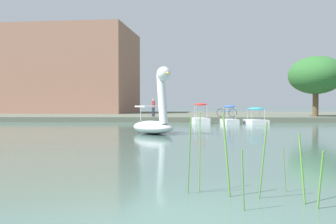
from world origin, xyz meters
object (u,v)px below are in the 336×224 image
at_px(pedal_boat_cyan, 256,119).
at_px(parked_van, 81,105).
at_px(tree_broadleaf_right, 316,75).
at_px(bicycle_parked, 227,113).
at_px(pedal_boat_red, 201,118).
at_px(pedal_boat_blue, 229,118).
at_px(person_on_path, 153,107).
at_px(swan_boat, 155,119).

relative_size(pedal_boat_cyan, parked_van, 0.50).
bearing_deg(tree_broadleaf_right, bicycle_parked, -170.33).
xyz_separation_m(pedal_boat_red, parked_van, (-13.95, 14.80, 0.95)).
xyz_separation_m(pedal_boat_blue, pedal_boat_red, (-2.33, 0.20, 0.01)).
distance_m(pedal_boat_red, person_on_path, 5.91).
distance_m(tree_broadleaf_right, person_on_path, 15.50).
distance_m(pedal_boat_blue, pedal_boat_red, 2.34).
xyz_separation_m(swan_boat, bicycle_parked, (5.47, 14.24, 0.03)).
bearing_deg(parked_van, pedal_boat_blue, -42.63).
bearing_deg(tree_broadleaf_right, pedal_boat_cyan, -141.22).
relative_size(pedal_boat_red, parked_van, 0.48).
height_order(pedal_boat_red, parked_van, parked_van).
height_order(pedal_boat_cyan, pedal_boat_red, pedal_boat_red).
xyz_separation_m(swan_boat, pedal_boat_blue, (5.30, 10.52, -0.34)).
distance_m(bicycle_parked, parked_van, 19.96).
bearing_deg(tree_broadleaf_right, parked_van, 158.44).
relative_size(pedal_boat_blue, parked_van, 0.41).
distance_m(pedal_boat_blue, parked_van, 22.16).
xyz_separation_m(swan_boat, person_on_path, (-1.27, 14.76, 0.50)).
relative_size(pedal_boat_cyan, pedal_boat_red, 1.06).
relative_size(pedal_boat_cyan, tree_broadleaf_right, 0.36).
height_order(pedal_boat_blue, parked_van, parked_van).
relative_size(pedal_boat_cyan, bicycle_parked, 1.38).
distance_m(swan_boat, person_on_path, 14.83).
bearing_deg(swan_boat, pedal_boat_blue, 63.28).
distance_m(swan_boat, pedal_boat_blue, 11.79).
distance_m(tree_broadleaf_right, parked_van, 26.93).
distance_m(swan_boat, parked_van, 27.79).
bearing_deg(bicycle_parked, pedal_boat_red, -125.49).
height_order(swan_boat, parked_van, swan_boat).
height_order(tree_broadleaf_right, person_on_path, tree_broadleaf_right).
height_order(tree_broadleaf_right, parked_van, tree_broadleaf_right).
height_order(pedal_boat_cyan, bicycle_parked, pedal_boat_cyan).
relative_size(swan_boat, pedal_boat_blue, 1.78).
relative_size(swan_boat, bicycle_parked, 2.00).
height_order(pedal_boat_red, person_on_path, person_on_path).
height_order(person_on_path, parked_van, parked_van).
relative_size(tree_broadleaf_right, bicycle_parked, 3.89).
distance_m(pedal_boat_cyan, pedal_boat_red, 4.46).
relative_size(tree_broadleaf_right, person_on_path, 4.34).
distance_m(pedal_boat_blue, tree_broadleaf_right, 10.75).
height_order(swan_boat, pedal_boat_red, swan_boat).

